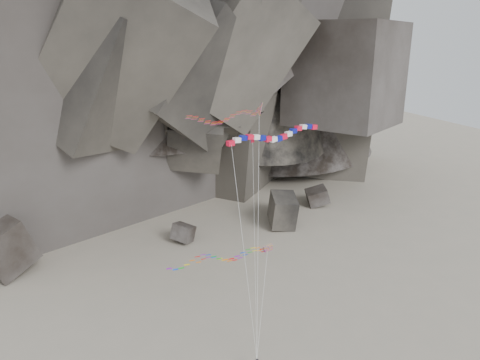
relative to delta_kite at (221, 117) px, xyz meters
name	(u,v)px	position (x,y,z in m)	size (l,w,h in m)	color
ground	(251,336)	(2.33, -3.74, -27.58)	(260.00, 260.00, 0.00)	gray
headland	(125,3)	(2.33, 66.26, 14.42)	(110.00, 70.00, 84.00)	#4A443C
boulder_field	(100,236)	(-11.81, 27.72, -24.60)	(73.09, 17.90, 9.93)	#47423F
delta_kite	(221,117)	(0.00, 0.00, 0.00)	(9.68, 10.95, 27.24)	red
banner_kite	(275,135)	(6.17, -1.55, -2.38)	(13.33, 10.41, 24.06)	red
parafoil_kite	(216,257)	(-1.30, -1.19, -16.89)	(14.08, 9.20, 9.46)	#E6B20C
pennant_kite	(254,204)	(2.23, -4.27, -9.31)	(3.21, 8.08, 23.21)	red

